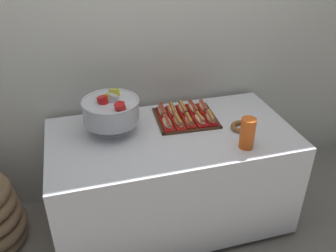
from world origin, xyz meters
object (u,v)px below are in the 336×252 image
at_px(hot_dog_6, 172,110).
at_px(donut, 242,127).
at_px(hot_dog_0, 167,123).
at_px(hot_dog_5, 162,111).
at_px(cup_stack, 247,133).
at_px(buffet_table, 171,176).
at_px(hot_dog_3, 200,119).
at_px(hot_dog_8, 193,108).
at_px(hot_dog_9, 203,107).
at_px(hot_dog_7, 183,109).
at_px(punch_bowl, 111,110).
at_px(hot_dog_4, 211,118).
at_px(hot_dog_1, 178,121).
at_px(serving_tray, 186,118).
at_px(hot_dog_2, 189,120).

bearing_deg(hot_dog_6, donut, -39.23).
relative_size(hot_dog_0, hot_dog_5, 0.97).
bearing_deg(cup_stack, buffet_table, 144.75).
distance_m(hot_dog_3, hot_dog_5, 0.28).
height_order(hot_dog_0, hot_dog_8, same).
relative_size(hot_dog_0, hot_dog_9, 1.05).
height_order(hot_dog_7, punch_bowl, punch_bowl).
relative_size(punch_bowl, cup_stack, 1.87).
bearing_deg(hot_dog_4, hot_dog_5, 148.04).
height_order(buffet_table, hot_dog_4, hot_dog_4).
height_order(hot_dog_3, hot_dog_9, hot_dog_3).
distance_m(hot_dog_4, hot_dog_9, 0.17).
bearing_deg(hot_dog_4, hot_dog_6, 140.60).
xyz_separation_m(hot_dog_5, hot_dog_9, (0.30, -0.02, -0.00)).
bearing_deg(hot_dog_1, donut, -20.57).
xyz_separation_m(hot_dog_4, hot_dog_8, (-0.07, 0.17, -0.00)).
bearing_deg(hot_dog_0, donut, -17.94).
height_order(hot_dog_9, cup_stack, cup_stack).
bearing_deg(hot_dog_9, hot_dog_0, -154.34).
height_order(buffet_table, hot_dog_8, hot_dog_8).
bearing_deg(hot_dog_8, buffet_table, -134.40).
relative_size(hot_dog_1, cup_stack, 0.90).
relative_size(hot_dog_0, hot_dog_3, 1.12).
bearing_deg(hot_dog_7, punch_bowl, -167.86).
xyz_separation_m(serving_tray, hot_dog_4, (0.15, -0.09, 0.03)).
distance_m(hot_dog_1, hot_dog_6, 0.17).
relative_size(hot_dog_2, punch_bowl, 0.44).
relative_size(hot_dog_6, hot_dog_9, 1.13).
xyz_separation_m(hot_dog_1, hot_dog_5, (-0.07, 0.17, 0.00)).
bearing_deg(hot_dog_9, hot_dog_8, 176.85).
relative_size(hot_dog_2, hot_dog_6, 0.85).
bearing_deg(hot_dog_7, hot_dog_5, 176.85).
distance_m(hot_dog_5, cup_stack, 0.65).
distance_m(serving_tray, hot_dog_8, 0.12).
height_order(hot_dog_3, hot_dog_6, same).
xyz_separation_m(serving_tray, hot_dog_7, (0.00, 0.08, 0.03)).
bearing_deg(hot_dog_3, serving_tray, 129.13).
relative_size(hot_dog_4, hot_dog_5, 0.90).
relative_size(hot_dog_3, hot_dog_7, 0.86).
distance_m(hot_dog_0, hot_dog_8, 0.28).
bearing_deg(hot_dog_0, buffet_table, -82.35).
xyz_separation_m(serving_tray, cup_stack, (0.24, -0.42, 0.09)).
height_order(hot_dog_0, hot_dog_3, same).
xyz_separation_m(hot_dog_2, punch_bowl, (-0.50, 0.05, 0.12)).
relative_size(hot_dog_5, donut, 1.25).
bearing_deg(hot_dog_2, hot_dog_7, 86.85).
distance_m(hot_dog_2, hot_dog_3, 0.08).
bearing_deg(serving_tray, buffet_table, -133.86).
height_order(serving_tray, hot_dog_6, hot_dog_6).
height_order(hot_dog_1, punch_bowl, punch_bowl).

